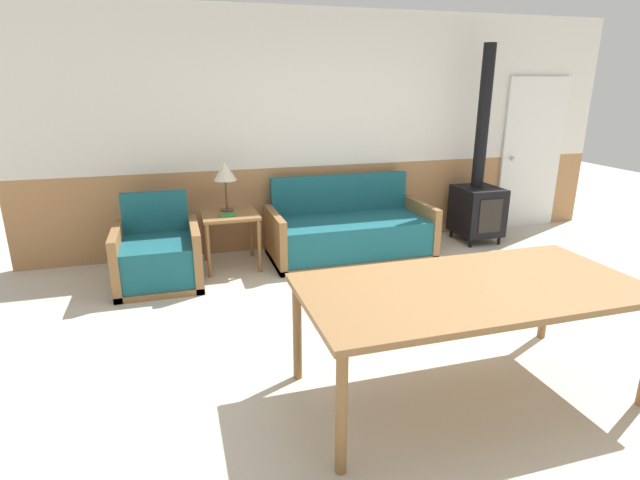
{
  "coord_description": "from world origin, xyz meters",
  "views": [
    {
      "loc": [
        -1.89,
        -3.04,
        1.92
      ],
      "look_at": [
        -0.69,
        1.02,
        0.57
      ],
      "focal_mm": 28.0,
      "sensor_mm": 36.0,
      "label": 1
    }
  ],
  "objects_px": {
    "side_table": "(230,222)",
    "table_lamp": "(225,173)",
    "couch": "(350,233)",
    "armchair": "(158,258)",
    "wood_stove": "(478,195)",
    "dining_table": "(471,294)"
  },
  "relations": [
    {
      "from": "couch",
      "to": "wood_stove",
      "type": "distance_m",
      "value": 1.74
    },
    {
      "from": "couch",
      "to": "table_lamp",
      "type": "bearing_deg",
      "value": 173.87
    },
    {
      "from": "couch",
      "to": "dining_table",
      "type": "relative_size",
      "value": 0.87
    },
    {
      "from": "couch",
      "to": "side_table",
      "type": "relative_size",
      "value": 3.06
    },
    {
      "from": "table_lamp",
      "to": "side_table",
      "type": "bearing_deg",
      "value": -82.05
    },
    {
      "from": "table_lamp",
      "to": "armchair",
      "type": "bearing_deg",
      "value": -152.15
    },
    {
      "from": "dining_table",
      "to": "wood_stove",
      "type": "height_order",
      "value": "wood_stove"
    },
    {
      "from": "armchair",
      "to": "wood_stove",
      "type": "distance_m",
      "value": 3.82
    },
    {
      "from": "side_table",
      "to": "wood_stove",
      "type": "distance_m",
      "value": 3.05
    },
    {
      "from": "dining_table",
      "to": "wood_stove",
      "type": "distance_m",
      "value": 3.38
    },
    {
      "from": "couch",
      "to": "wood_stove",
      "type": "height_order",
      "value": "wood_stove"
    },
    {
      "from": "dining_table",
      "to": "couch",
      "type": "bearing_deg",
      "value": 85.92
    },
    {
      "from": "table_lamp",
      "to": "dining_table",
      "type": "relative_size",
      "value": 0.25
    },
    {
      "from": "dining_table",
      "to": "wood_stove",
      "type": "bearing_deg",
      "value": 55.73
    },
    {
      "from": "side_table",
      "to": "table_lamp",
      "type": "xyz_separation_m",
      "value": [
        -0.01,
        0.1,
        0.51
      ]
    },
    {
      "from": "couch",
      "to": "armchair",
      "type": "height_order",
      "value": "couch"
    },
    {
      "from": "couch",
      "to": "table_lamp",
      "type": "relative_size",
      "value": 3.44
    },
    {
      "from": "table_lamp",
      "to": "wood_stove",
      "type": "xyz_separation_m",
      "value": [
        3.06,
        -0.05,
        -0.42
      ]
    },
    {
      "from": "couch",
      "to": "armchair",
      "type": "xyz_separation_m",
      "value": [
        -2.08,
        -0.24,
        0.0
      ]
    },
    {
      "from": "side_table",
      "to": "table_lamp",
      "type": "height_order",
      "value": "table_lamp"
    },
    {
      "from": "table_lamp",
      "to": "wood_stove",
      "type": "height_order",
      "value": "wood_stove"
    },
    {
      "from": "table_lamp",
      "to": "dining_table",
      "type": "bearing_deg",
      "value": -67.82
    }
  ]
}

